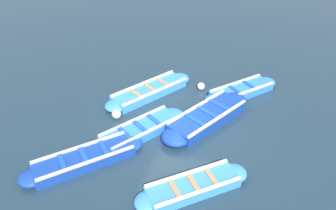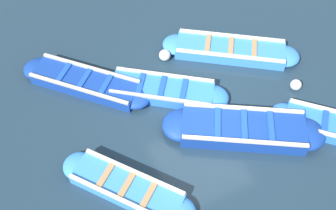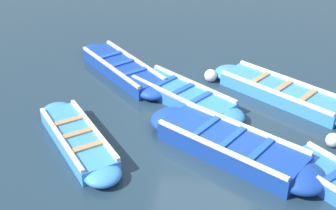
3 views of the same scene
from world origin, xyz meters
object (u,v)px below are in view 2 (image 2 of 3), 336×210
at_px(buoy_orange_near, 296,85).
at_px(boat_alongside, 243,129).
at_px(boat_mid_row, 127,188).
at_px(buoy_yellow_far, 165,55).
at_px(boat_inner_gap, 230,50).
at_px(boat_far_corner, 86,83).
at_px(boat_bow_out, 162,90).

bearing_deg(buoy_orange_near, boat_alongside, 17.72).
height_order(boat_mid_row, buoy_yellow_far, boat_mid_row).
relative_size(boat_mid_row, boat_inner_gap, 0.80).
bearing_deg(boat_inner_gap, buoy_yellow_far, -18.43).
bearing_deg(boat_inner_gap, boat_far_corner, -7.76).
relative_size(boat_far_corner, buoy_yellow_far, 9.69).
height_order(boat_far_corner, buoy_yellow_far, boat_far_corner).
height_order(boat_bow_out, boat_far_corner, boat_far_corner).
xyz_separation_m(boat_mid_row, buoy_orange_near, (-5.16, -0.90, -0.00)).
relative_size(boat_bow_out, boat_far_corner, 1.05).
bearing_deg(boat_alongside, boat_far_corner, -45.02).
xyz_separation_m(boat_bow_out, buoy_orange_near, (-3.32, 1.31, -0.00)).
xyz_separation_m(boat_bow_out, boat_alongside, (-1.28, 1.96, 0.05)).
bearing_deg(buoy_yellow_far, boat_mid_row, 54.03).
bearing_deg(boat_alongside, buoy_yellow_far, -77.09).
distance_m(boat_alongside, buoy_orange_near, 2.14).
distance_m(boat_alongside, boat_inner_gap, 2.71).
height_order(boat_far_corner, buoy_orange_near, boat_far_corner).
xyz_separation_m(boat_mid_row, boat_inner_gap, (-4.19, -2.73, 0.01)).
height_order(boat_mid_row, buoy_orange_near, boat_mid_row).
bearing_deg(boat_mid_row, boat_inner_gap, -146.96).
bearing_deg(boat_bow_out, boat_inner_gap, -167.57).
bearing_deg(boat_mid_row, boat_bow_out, -129.74).
relative_size(boat_far_corner, buoy_orange_near, 10.62).
xyz_separation_m(boat_far_corner, buoy_orange_near, (-5.08, 2.39, -0.02)).
distance_m(buoy_orange_near, buoy_yellow_far, 3.66).
bearing_deg(boat_alongside, boat_bow_out, -56.89).
bearing_deg(boat_inner_gap, boat_bow_out, 12.43).
distance_m(boat_far_corner, buoy_yellow_far, 2.34).
relative_size(buoy_orange_near, buoy_yellow_far, 0.91).
distance_m(boat_inner_gap, buoy_yellow_far, 1.88).
bearing_deg(boat_bow_out, buoy_yellow_far, -117.32).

